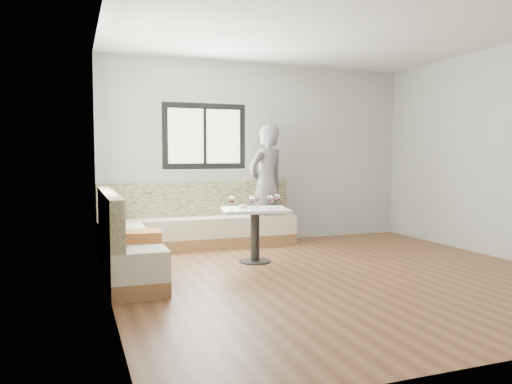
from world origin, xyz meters
The scene contains 10 objects.
room centered at (-0.08, 0.08, 1.41)m, with size 5.01×5.01×2.81m.
banquette centered at (-1.59, 1.63, 0.33)m, with size 2.90×2.80×0.95m.
table centered at (-0.64, 0.97, 0.51)m, with size 0.94×0.80×0.69m.
person centered at (-0.01, 2.19, 0.91)m, with size 0.67×0.44×1.83m, color slate.
olive_ramekin centered at (-0.78, 1.05, 0.71)m, with size 0.11×0.11×0.04m.
wine_glass_a centered at (-0.97, 0.91, 0.81)m, with size 0.08×0.08×0.18m.
wine_glass_b centered at (-0.74, 0.80, 0.81)m, with size 0.08×0.08×0.18m.
wine_glass_c centered at (-0.49, 0.84, 0.81)m, with size 0.08×0.08×0.18m.
wine_glass_d centered at (-0.59, 1.05, 0.81)m, with size 0.08×0.08×0.18m.
wine_glass_e centered at (-0.33, 0.99, 0.81)m, with size 0.08×0.08×0.18m.
Camera 1 is at (-2.81, -4.93, 1.35)m, focal length 35.00 mm.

